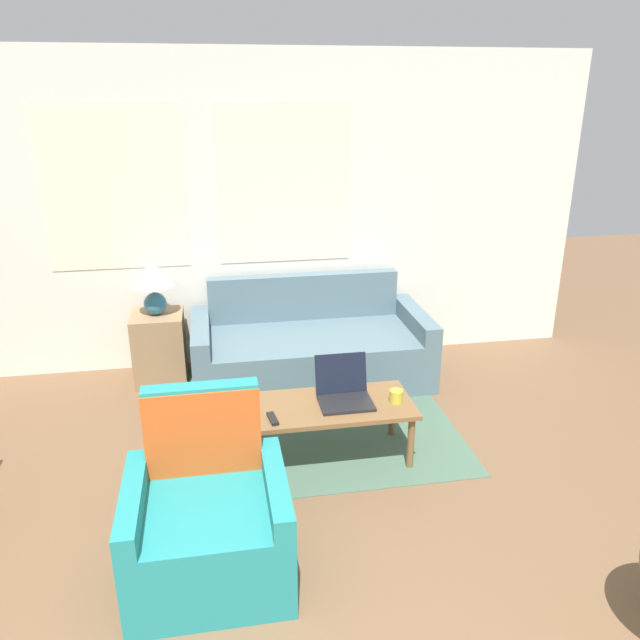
{
  "coord_description": "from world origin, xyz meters",
  "views": [
    {
      "loc": [
        -0.03,
        -1.12,
        2.3
      ],
      "look_at": [
        0.7,
        2.95,
        0.75
      ],
      "focal_mm": 35.0,
      "sensor_mm": 36.0,
      "label": 1
    }
  ],
  "objects_px": {
    "table_lamp": "(153,279)",
    "coffee_table": "(331,410)",
    "couch": "(310,349)",
    "cup_navy": "(396,396)",
    "laptop": "(344,392)",
    "armchair": "(208,523)",
    "tv_remote": "(273,419)"
  },
  "relations": [
    {
      "from": "table_lamp",
      "to": "coffee_table",
      "type": "relative_size",
      "value": 0.42
    },
    {
      "from": "couch",
      "to": "cup_navy",
      "type": "relative_size",
      "value": 22.04
    },
    {
      "from": "coffee_table",
      "to": "laptop",
      "type": "distance_m",
      "value": 0.14
    },
    {
      "from": "armchair",
      "to": "tv_remote",
      "type": "bearing_deg",
      "value": 61.85
    },
    {
      "from": "laptop",
      "to": "cup_navy",
      "type": "xyz_separation_m",
      "value": [
        0.33,
        -0.08,
        -0.02
      ]
    },
    {
      "from": "armchair",
      "to": "coffee_table",
      "type": "height_order",
      "value": "armchair"
    },
    {
      "from": "armchair",
      "to": "laptop",
      "type": "relative_size",
      "value": 2.68
    },
    {
      "from": "cup_navy",
      "to": "tv_remote",
      "type": "bearing_deg",
      "value": -173.19
    },
    {
      "from": "armchair",
      "to": "table_lamp",
      "type": "xyz_separation_m",
      "value": [
        -0.37,
        2.28,
        0.6
      ]
    },
    {
      "from": "cup_navy",
      "to": "laptop",
      "type": "bearing_deg",
      "value": 165.87
    },
    {
      "from": "couch",
      "to": "coffee_table",
      "type": "height_order",
      "value": "couch"
    },
    {
      "from": "laptop",
      "to": "tv_remote",
      "type": "bearing_deg",
      "value": -159.68
    },
    {
      "from": "tv_remote",
      "to": "cup_navy",
      "type": "bearing_deg",
      "value": 6.81
    },
    {
      "from": "armchair",
      "to": "coffee_table",
      "type": "relative_size",
      "value": 0.87
    },
    {
      "from": "laptop",
      "to": "tv_remote",
      "type": "height_order",
      "value": "laptop"
    },
    {
      "from": "armchair",
      "to": "cup_navy",
      "type": "height_order",
      "value": "armchair"
    },
    {
      "from": "laptop",
      "to": "table_lamp",
      "type": "bearing_deg",
      "value": 132.94
    },
    {
      "from": "armchair",
      "to": "cup_navy",
      "type": "xyz_separation_m",
      "value": [
        1.21,
        0.85,
        0.16
      ]
    },
    {
      "from": "couch",
      "to": "cup_navy",
      "type": "distance_m",
      "value": 1.34
    },
    {
      "from": "laptop",
      "to": "tv_remote",
      "type": "distance_m",
      "value": 0.52
    },
    {
      "from": "tv_remote",
      "to": "couch",
      "type": "bearing_deg",
      "value": 71.68
    },
    {
      "from": "couch",
      "to": "laptop",
      "type": "height_order",
      "value": "couch"
    },
    {
      "from": "laptop",
      "to": "cup_navy",
      "type": "height_order",
      "value": "laptop"
    },
    {
      "from": "armchair",
      "to": "cup_navy",
      "type": "distance_m",
      "value": 1.49
    },
    {
      "from": "coffee_table",
      "to": "cup_navy",
      "type": "height_order",
      "value": "cup_navy"
    },
    {
      "from": "couch",
      "to": "armchair",
      "type": "xyz_separation_m",
      "value": [
        -0.86,
        -2.13,
        0.02
      ]
    },
    {
      "from": "table_lamp",
      "to": "tv_remote",
      "type": "relative_size",
      "value": 2.89
    },
    {
      "from": "couch",
      "to": "table_lamp",
      "type": "height_order",
      "value": "table_lamp"
    },
    {
      "from": "laptop",
      "to": "tv_remote",
      "type": "relative_size",
      "value": 2.2
    },
    {
      "from": "couch",
      "to": "tv_remote",
      "type": "relative_size",
      "value": 12.35
    },
    {
      "from": "coffee_table",
      "to": "armchair",
      "type": "bearing_deg",
      "value": -131.65
    },
    {
      "from": "table_lamp",
      "to": "coffee_table",
      "type": "bearing_deg",
      "value": -50.01
    }
  ]
}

